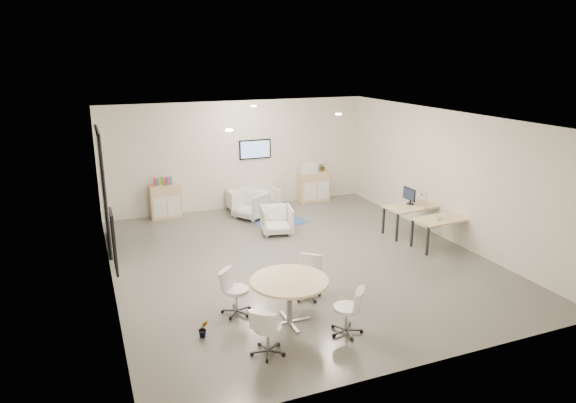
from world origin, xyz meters
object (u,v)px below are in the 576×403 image
Objects in this scene: armchair_left at (251,204)px; desk_rear at (413,209)px; sideboard_right at (314,186)px; round_table at (289,284)px; sideboard_left at (166,201)px; armchair_right at (277,219)px; desk_front at (443,221)px; loveseat at (253,199)px.

desk_rear is (3.46, -2.84, 0.27)m from armchair_left.
sideboard_right is 2.57m from armchair_left.
desk_rear is at bearing 17.64° from armchair_left.
round_table is (-1.22, -5.88, 0.32)m from armchair_left.
sideboard_left is 6.90m from round_table.
armchair_right is 3.52m from desk_rear.
sideboard_left is 2.41m from armchair_left.
sideboard_left is 4.61m from sideboard_right.
sideboard_right is at bearing 62.05° from round_table.
round_table is at bearing -161.98° from desk_front.
sideboard_left is at bearing 179.88° from sideboard_right.
sideboard_right is 4.99m from desk_front.
loveseat is 1.14× the size of round_table.
sideboard_left is 0.71× the size of round_table.
armchair_right is 0.52× the size of desk_rear.
sideboard_right is at bearing -0.12° from sideboard_left.
sideboard_right reaches higher than armchair_right.
armchair_left is 0.62× the size of round_table.
sideboard_left is at bearing 135.59° from desk_front.
sideboard_left is 7.55m from desk_front.
loveseat is at bearing 125.21° from armchair_left.
loveseat is at bearing 119.99° from desk_front.
sideboard_left is 0.62× the size of desk_rear.
armchair_left is (2.22, -0.94, -0.06)m from sideboard_left.
sideboard_left is 1.01× the size of sideboard_right.
armchair_right is (2.44, -2.43, -0.08)m from sideboard_left.
desk_front is (5.78, -4.85, 0.19)m from sideboard_left.
loveseat is at bearing 99.18° from armchair_right.
sideboard_right is 1.20× the size of armchair_right.
desk_rear is at bearing 32.99° from round_table.
armchair_left is 0.55× the size of desk_rear.
round_table is at bearing -152.78° from desk_rear.
armchair_left is at bearing -158.69° from sideboard_right.
armchair_right is (0.22, -1.49, -0.02)m from armchair_left.
sideboard_left is at bearing 146.96° from armchair_right.
desk_rear is (3.24, -1.36, 0.29)m from armchair_right.
armchair_right is at bearing 139.70° from desk_front.
desk_front is (3.34, -2.42, 0.27)m from armchair_right.
loveseat is 5.74m from desk_front.
sideboard_left reaches higher than desk_rear.
sideboard_left is 0.65× the size of desk_front.
armchair_right is 4.14m from desk_front.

